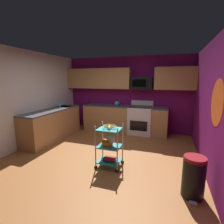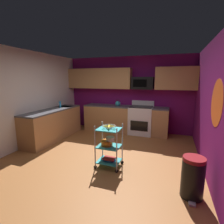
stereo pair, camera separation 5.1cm
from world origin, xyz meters
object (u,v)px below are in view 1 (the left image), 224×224
(mixing_bowl_large, at_px, (107,143))
(trash_can, at_px, (194,177))
(oven_range, at_px, (140,120))
(dish_soap_bottle, at_px, (59,105))
(book_stack, at_px, (109,159))
(kettle, at_px, (117,104))
(fruit_bowl, at_px, (109,127))
(microwave, at_px, (142,83))
(mixing_bowl_small, at_px, (111,139))
(rolling_cart, at_px, (109,146))

(mixing_bowl_large, distance_m, trash_can, 1.69)
(oven_range, xyz_separation_m, trash_can, (1.34, -2.92, -0.15))
(dish_soap_bottle, bearing_deg, book_stack, -32.94)
(kettle, height_order, dish_soap_bottle, kettle)
(fruit_bowl, xyz_separation_m, mixing_bowl_large, (-0.05, 0.00, -0.36))
(mixing_bowl_large, distance_m, kettle, 2.57)
(book_stack, distance_m, dish_soap_bottle, 2.81)
(oven_range, xyz_separation_m, kettle, (-0.82, -0.00, 0.52))
(microwave, distance_m, mixing_bowl_large, 2.84)
(microwave, height_order, mixing_bowl_small, microwave)
(mixing_bowl_small, xyz_separation_m, book_stack, (-0.03, -0.00, -0.46))
(mixing_bowl_small, bearing_deg, microwave, 85.75)
(mixing_bowl_small, xyz_separation_m, dish_soap_bottle, (-2.27, 1.45, 0.40))
(oven_range, relative_size, microwave, 1.57)
(rolling_cart, distance_m, kettle, 2.59)
(oven_range, bearing_deg, rolling_cart, -95.05)
(oven_range, distance_m, trash_can, 3.22)
(microwave, relative_size, rolling_cart, 0.77)
(kettle, xyz_separation_m, trash_can, (2.17, -2.92, -0.67))
(mixing_bowl_large, distance_m, dish_soap_bottle, 2.68)
(oven_range, height_order, dish_soap_bottle, dish_soap_bottle)
(oven_range, xyz_separation_m, rolling_cart, (-0.22, -2.46, -0.03))
(dish_soap_bottle, distance_m, trash_can, 4.32)
(dish_soap_bottle, bearing_deg, kettle, 31.45)
(book_stack, bearing_deg, rolling_cart, 116.57)
(oven_range, xyz_separation_m, mixing_bowl_large, (-0.27, -2.46, 0.04))
(mixing_bowl_large, bearing_deg, fruit_bowl, 0.00)
(microwave, bearing_deg, mixing_bowl_large, -95.94)
(microwave, xyz_separation_m, kettle, (-0.82, -0.11, -0.70))
(fruit_bowl, bearing_deg, book_stack, -45.00)
(book_stack, height_order, trash_can, trash_can)
(mixing_bowl_large, relative_size, book_stack, 0.97)
(mixing_bowl_small, height_order, trash_can, trash_can)
(rolling_cart, bearing_deg, fruit_bowl, 180.00)
(rolling_cart, relative_size, mixing_bowl_large, 3.63)
(dish_soap_bottle, bearing_deg, trash_can, -26.69)
(oven_range, height_order, trash_can, oven_range)
(kettle, bearing_deg, microwave, 7.53)
(kettle, bearing_deg, fruit_bowl, -76.23)
(microwave, relative_size, kettle, 2.65)
(microwave, xyz_separation_m, book_stack, (-0.22, -2.57, -1.54))
(dish_soap_bottle, bearing_deg, mixing_bowl_large, -33.53)
(oven_range, distance_m, mixing_bowl_large, 2.48)
(oven_range, bearing_deg, kettle, -179.73)
(mixing_bowl_small, bearing_deg, oven_range, 85.56)
(rolling_cart, height_order, dish_soap_bottle, dish_soap_bottle)
(rolling_cart, height_order, mixing_bowl_large, rolling_cart)
(microwave, xyz_separation_m, fruit_bowl, (-0.22, -2.57, -0.82))
(fruit_bowl, xyz_separation_m, book_stack, (0.00, -0.00, -0.71))
(oven_range, relative_size, dish_soap_bottle, 5.50)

